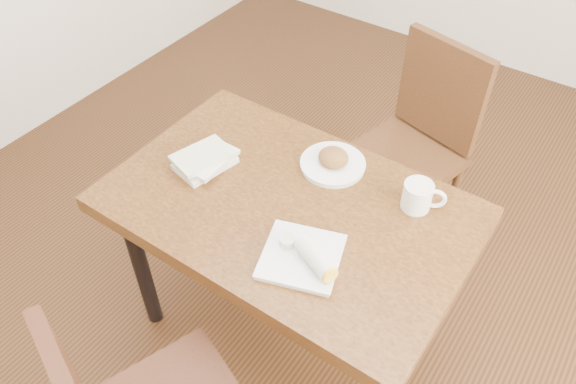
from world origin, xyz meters
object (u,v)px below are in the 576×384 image
Objects in this scene: chair_far at (418,136)px; plate_burrito at (306,257)px; table at (288,221)px; book_stack at (205,160)px; coffee_mug at (419,196)px; plate_scone at (333,162)px.

chair_far reaches higher than plate_burrito.
plate_burrito is at bearing -43.12° from table.
plate_burrito is at bearing -16.69° from book_stack.
coffee_mug is 0.61× the size of book_stack.
plate_scone is at bearing 34.00° from book_stack.
coffee_mug reaches higher than table.
plate_scone is (0.03, 0.23, 0.11)m from table.
table is 5.16× the size of plate_scone.
table is at bearing 136.88° from plate_burrito.
plate_burrito is (0.06, -0.98, 0.23)m from chair_far.
book_stack is (-0.52, 0.16, 0.00)m from plate_burrito.
coffee_mug is (0.23, -0.58, 0.25)m from chair_far.
coffee_mug reaches higher than plate_burrito.
chair_far reaches higher than plate_scone.
coffee_mug is at bearing 66.56° from plate_burrito.
chair_far is 0.62m from plate_scone.
chair_far is at bearing 80.76° from plate_scone.
plate_scone is at bearing 178.20° from coffee_mug.
plate_burrito is at bearing -69.17° from plate_scone.
coffee_mug is at bearing -68.23° from chair_far.
chair_far reaches higher than table.
table is 1.24× the size of chair_far.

